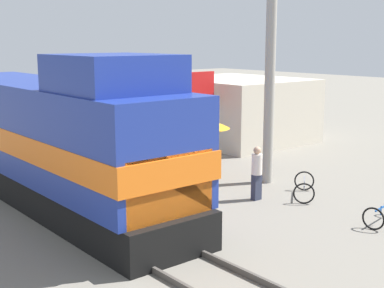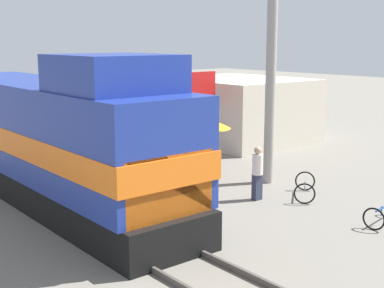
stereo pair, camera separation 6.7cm
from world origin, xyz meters
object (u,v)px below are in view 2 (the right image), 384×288
Objects in this scene: bicycle at (305,187)px; locomotive at (55,139)px; utility_pole at (272,34)px; billboard_sign at (192,93)px; vendor_umbrella at (205,122)px; person_bystander at (257,171)px.

locomotive is at bearing -163.93° from bicycle.
utility_pole is 2.79× the size of billboard_sign.
vendor_umbrella is at bearing 128.49° from utility_pole.
vendor_umbrella reaches higher than bicycle.
bicycle is (-1.02, -7.06, -2.46)m from billboard_sign.
bicycle is at bearing -102.32° from utility_pole.
locomotive reaches higher than person_bystander.
vendor_umbrella is at bearing -122.30° from billboard_sign.
bicycle is at bearing -98.26° from billboard_sign.
locomotive is at bearing 159.58° from utility_pole.
billboard_sign is 2.20× the size of bicycle.
billboard_sign reaches higher than person_bystander.
utility_pole is at bearing 129.18° from bicycle.
bicycle is (1.01, -3.84, -1.76)m from vendor_umbrella.
locomotive reaches higher than bicycle.
locomotive is 5.50m from vendor_umbrella.
bicycle is (-0.44, -2.02, -4.87)m from utility_pole.
utility_pole is 6.15× the size of bicycle.
person_bystander is 1.73m from bicycle.
locomotive is 7.90× the size of bicycle.
person_bystander reaches higher than bicycle.
vendor_umbrella is 1.34× the size of person_bystander.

